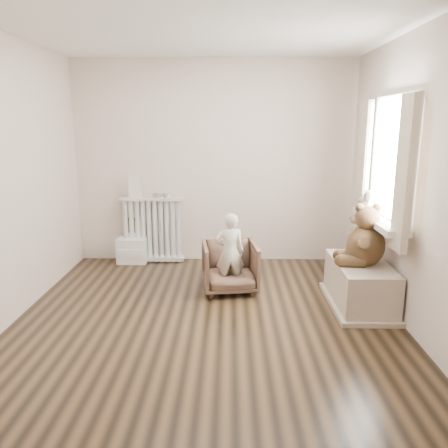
{
  "coord_description": "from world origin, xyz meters",
  "views": [
    {
      "loc": [
        0.22,
        -3.89,
        1.8
      ],
      "look_at": [
        0.15,
        0.45,
        0.8
      ],
      "focal_mm": 35.0,
      "sensor_mm": 36.0,
      "label": 1
    }
  ],
  "objects_px": {
    "radiator": "(152,233)",
    "toy_bench": "(360,287)",
    "toy_vanity": "(132,242)",
    "armchair": "(230,267)",
    "teddy_bear": "(366,243)",
    "plush_cat": "(366,201)",
    "child": "(230,252)"
  },
  "relations": [
    {
      "from": "plush_cat",
      "to": "toy_bench",
      "type": "bearing_deg",
      "value": -110.96
    },
    {
      "from": "child",
      "to": "plush_cat",
      "type": "bearing_deg",
      "value": 176.61
    },
    {
      "from": "radiator",
      "to": "armchair",
      "type": "bearing_deg",
      "value": -44.91
    },
    {
      "from": "toy_vanity",
      "to": "teddy_bear",
      "type": "height_order",
      "value": "teddy_bear"
    },
    {
      "from": "radiator",
      "to": "child",
      "type": "distance_m",
      "value": 1.49
    },
    {
      "from": "toy_vanity",
      "to": "armchair",
      "type": "xyz_separation_m",
      "value": [
        1.29,
        -0.99,
        -0.0
      ]
    },
    {
      "from": "toy_vanity",
      "to": "teddy_bear",
      "type": "bearing_deg",
      "value": -28.86
    },
    {
      "from": "radiator",
      "to": "toy_bench",
      "type": "height_order",
      "value": "radiator"
    },
    {
      "from": "radiator",
      "to": "teddy_bear",
      "type": "bearing_deg",
      "value": -32.08
    },
    {
      "from": "child",
      "to": "toy_bench",
      "type": "relative_size",
      "value": 0.9
    },
    {
      "from": "teddy_bear",
      "to": "toy_vanity",
      "type": "bearing_deg",
      "value": 159.21
    },
    {
      "from": "toy_vanity",
      "to": "armchair",
      "type": "bearing_deg",
      "value": -37.53
    },
    {
      "from": "toy_vanity",
      "to": "armchair",
      "type": "height_order",
      "value": "toy_vanity"
    },
    {
      "from": "plush_cat",
      "to": "toy_vanity",
      "type": "bearing_deg",
      "value": 157.94
    },
    {
      "from": "radiator",
      "to": "toy_bench",
      "type": "relative_size",
      "value": 0.9
    },
    {
      "from": "toy_vanity",
      "to": "armchair",
      "type": "distance_m",
      "value": 1.63
    },
    {
      "from": "armchair",
      "to": "child",
      "type": "bearing_deg",
      "value": -97.06
    },
    {
      "from": "teddy_bear",
      "to": "plush_cat",
      "type": "xyz_separation_m",
      "value": [
        0.13,
        0.49,
        0.33
      ]
    },
    {
      "from": "plush_cat",
      "to": "child",
      "type": "bearing_deg",
      "value": -179.27
    },
    {
      "from": "armchair",
      "to": "teddy_bear",
      "type": "xyz_separation_m",
      "value": [
        1.32,
        -0.45,
        0.4
      ]
    },
    {
      "from": "radiator",
      "to": "child",
      "type": "relative_size",
      "value": 1.0
    },
    {
      "from": "armchair",
      "to": "teddy_bear",
      "type": "relative_size",
      "value": 1.0
    },
    {
      "from": "radiator",
      "to": "toy_bench",
      "type": "bearing_deg",
      "value": -31.14
    },
    {
      "from": "radiator",
      "to": "toy_bench",
      "type": "xyz_separation_m",
      "value": [
        2.33,
        -1.41,
        -0.19
      ]
    },
    {
      "from": "teddy_bear",
      "to": "plush_cat",
      "type": "height_order",
      "value": "plush_cat"
    },
    {
      "from": "radiator",
      "to": "plush_cat",
      "type": "xyz_separation_m",
      "value": [
        2.47,
        -0.98,
        0.61
      ]
    },
    {
      "from": "armchair",
      "to": "child",
      "type": "height_order",
      "value": "child"
    },
    {
      "from": "radiator",
      "to": "armchair",
      "type": "xyz_separation_m",
      "value": [
        1.03,
        -1.02,
        -0.12
      ]
    },
    {
      "from": "toy_vanity",
      "to": "plush_cat",
      "type": "height_order",
      "value": "plush_cat"
    },
    {
      "from": "toy_vanity",
      "to": "child",
      "type": "height_order",
      "value": "child"
    },
    {
      "from": "toy_vanity",
      "to": "plush_cat",
      "type": "distance_m",
      "value": 2.99
    },
    {
      "from": "toy_bench",
      "to": "plush_cat",
      "type": "xyz_separation_m",
      "value": [
        0.14,
        0.43,
        0.8
      ]
    }
  ]
}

